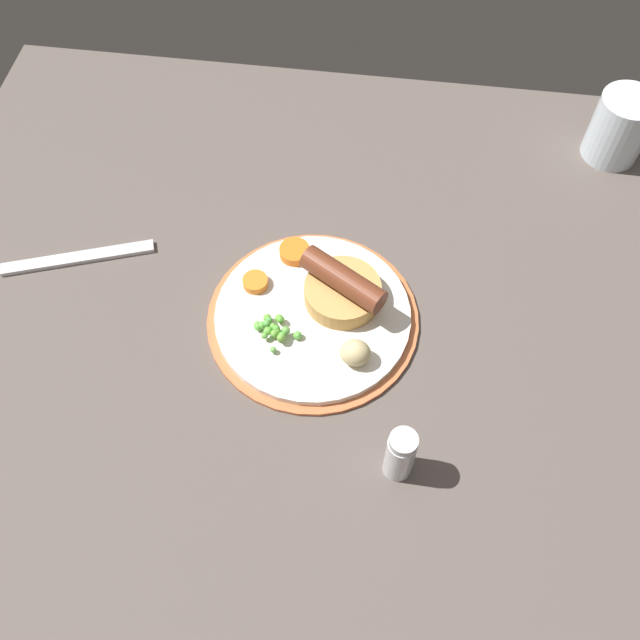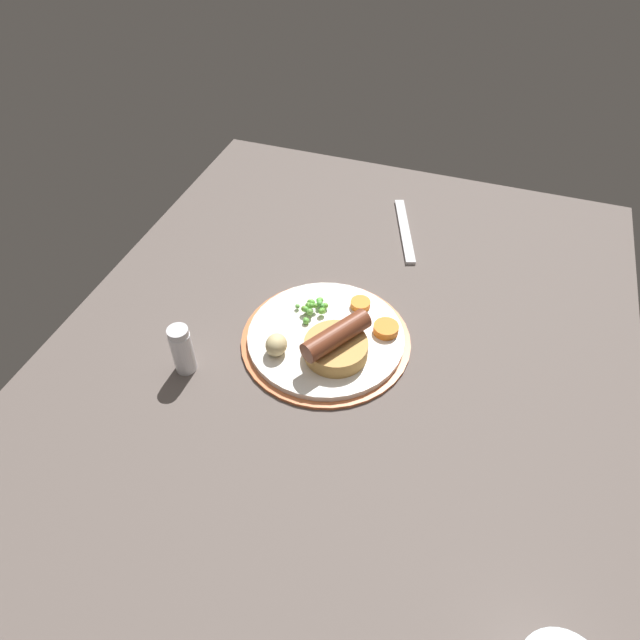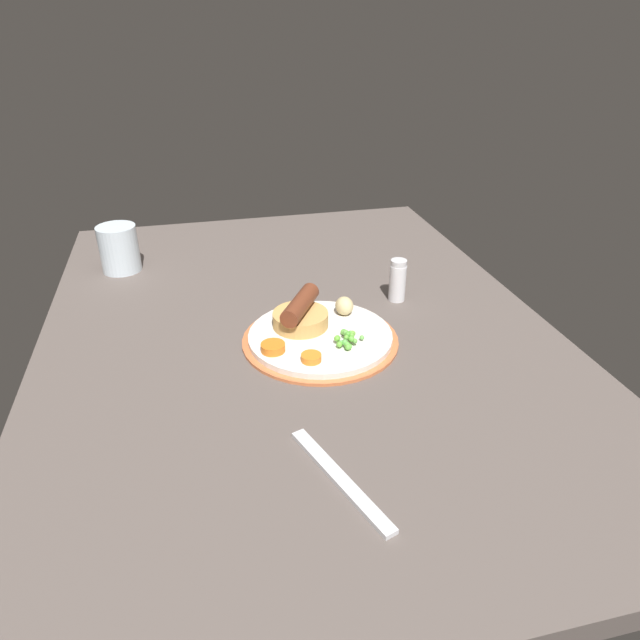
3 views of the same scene
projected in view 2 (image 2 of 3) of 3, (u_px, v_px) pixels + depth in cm
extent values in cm
cube|color=#564C47|center=(330.00, 380.00, 77.83)|extent=(110.00, 80.00, 3.00)
cylinder|color=#CC6B3D|center=(326.00, 340.00, 80.68)|extent=(23.96, 23.96, 0.50)
cylinder|color=silver|center=(326.00, 338.00, 80.36)|extent=(22.04, 22.04, 1.40)
cylinder|color=tan|center=(339.00, 349.00, 76.36)|extent=(8.65, 8.65, 2.31)
cylinder|color=#472614|center=(339.00, 344.00, 75.64)|extent=(6.92, 6.92, 0.30)
cylinder|color=brown|center=(339.00, 336.00, 74.53)|extent=(10.14, 7.66, 2.83)
sphere|color=#57A847|center=(320.00, 304.00, 82.96)|extent=(0.89, 0.89, 0.89)
sphere|color=#5BB43E|center=(319.00, 300.00, 83.84)|extent=(0.87, 0.87, 0.87)
sphere|color=#5EAD3E|center=(320.00, 300.00, 83.85)|extent=(0.93, 0.93, 0.93)
sphere|color=#5EB945|center=(319.00, 302.00, 83.45)|extent=(0.86, 0.86, 0.86)
sphere|color=#5CAA39|center=(321.00, 311.00, 81.88)|extent=(0.89, 0.89, 0.89)
sphere|color=#61A538|center=(308.00, 305.00, 82.29)|extent=(0.86, 0.86, 0.86)
sphere|color=#5FB33C|center=(312.00, 302.00, 82.83)|extent=(0.94, 0.94, 0.94)
sphere|color=#61A644|center=(310.00, 302.00, 83.33)|extent=(0.74, 0.74, 0.74)
sphere|color=#61AC38|center=(325.00, 306.00, 82.97)|extent=(0.91, 0.91, 0.91)
sphere|color=#67B24D|center=(297.00, 306.00, 83.07)|extent=(0.70, 0.70, 0.70)
sphere|color=#52A436|center=(311.00, 306.00, 81.96)|extent=(0.85, 0.85, 0.85)
sphere|color=#5FA638|center=(310.00, 306.00, 82.01)|extent=(0.77, 0.77, 0.77)
sphere|color=#62AE36|center=(322.00, 311.00, 81.95)|extent=(0.95, 0.95, 0.95)
sphere|color=#55AC4B|center=(323.00, 306.00, 82.84)|extent=(0.77, 0.77, 0.77)
sphere|color=#60A445|center=(310.00, 312.00, 81.48)|extent=(0.96, 0.96, 0.96)
sphere|color=#5DB343|center=(306.00, 309.00, 81.85)|extent=(0.88, 0.88, 0.88)
sphere|color=#61A43C|center=(315.00, 305.00, 82.33)|extent=(0.76, 0.76, 0.76)
sphere|color=#67A438|center=(304.00, 309.00, 81.99)|extent=(0.92, 0.92, 0.92)
sphere|color=#5BAD42|center=(306.00, 321.00, 81.07)|extent=(0.98, 0.98, 0.98)
ellipsoid|color=#CCB77F|center=(277.00, 344.00, 76.54)|extent=(3.44, 3.04, 2.95)
cylinder|color=orange|center=(386.00, 329.00, 79.82)|extent=(4.41, 4.41, 1.19)
cylinder|color=orange|center=(360.00, 304.00, 83.52)|extent=(4.03, 4.03, 1.00)
cube|color=silver|center=(405.00, 230.00, 98.91)|extent=(17.51, 7.49, 0.60)
cylinder|color=silver|center=(183.00, 352.00, 75.08)|extent=(2.89, 2.89, 6.48)
cylinder|color=silver|center=(178.00, 332.00, 72.43)|extent=(2.75, 2.75, 1.00)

